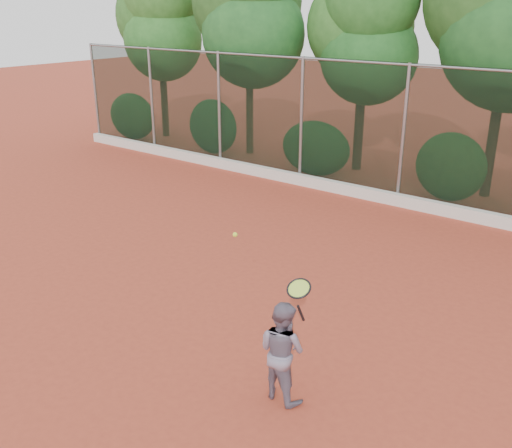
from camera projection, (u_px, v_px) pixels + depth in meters
The scene contains 7 objects.
ground at pixel (220, 311), 9.52m from camera, with size 80.00×80.00×0.00m, color #A93E27.
concrete_curb at pixel (394, 199), 14.52m from camera, with size 24.00×0.20×0.30m, color silver.
tennis_player at pixel (282, 351), 7.21m from camera, with size 0.67×0.52×1.37m, color slate.
chainlink_fence at pixel (404, 132), 14.04m from camera, with size 24.09×0.09×3.50m.
foliage_backdrop at pixel (424, 20), 14.90m from camera, with size 23.70×3.63×7.55m.
tennis_racket at pixel (299, 291), 6.54m from camera, with size 0.31×0.29×0.57m.
tennis_ball_in_flight at pixel (235, 235), 7.83m from camera, with size 0.07×0.07×0.07m.
Camera 1 is at (5.56, -6.28, 4.78)m, focal length 40.00 mm.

